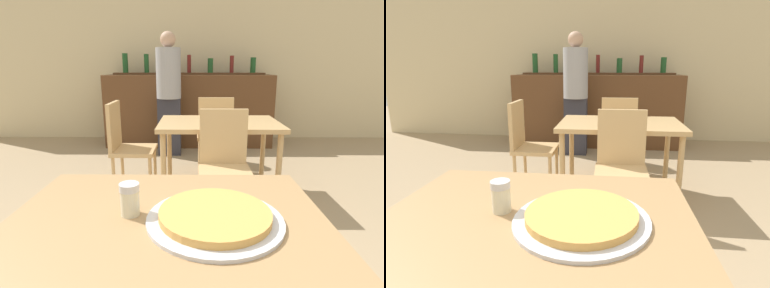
% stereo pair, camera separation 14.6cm
% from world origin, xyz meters
% --- Properties ---
extents(wall_back, '(8.00, 0.05, 2.80)m').
position_xyz_m(wall_back, '(0.00, 4.42, 1.40)').
color(wall_back, beige).
rests_on(wall_back, ground_plane).
extents(dining_table_near, '(1.02, 0.78, 0.78)m').
position_xyz_m(dining_table_near, '(0.00, 0.00, 0.68)').
color(dining_table_near, '#A87F51').
rests_on(dining_table_near, ground_plane).
extents(dining_table_far, '(1.12, 0.74, 0.74)m').
position_xyz_m(dining_table_far, '(0.32, 1.91, 0.66)').
color(dining_table_far, tan).
rests_on(dining_table_far, ground_plane).
extents(bar_counter, '(2.60, 0.56, 1.11)m').
position_xyz_m(bar_counter, '(0.00, 3.92, 0.56)').
color(bar_counter, brown).
rests_on(bar_counter, ground_plane).
extents(bar_back_shelf, '(2.39, 0.24, 0.33)m').
position_xyz_m(bar_back_shelf, '(-0.03, 4.06, 1.19)').
color(bar_back_shelf, brown).
rests_on(bar_back_shelf, bar_counter).
extents(chair_far_side_front, '(0.40, 0.40, 0.92)m').
position_xyz_m(chair_far_side_front, '(0.32, 1.37, 0.53)').
color(chair_far_side_front, tan).
rests_on(chair_far_side_front, ground_plane).
extents(chair_far_side_back, '(0.40, 0.40, 0.92)m').
position_xyz_m(chair_far_side_back, '(0.32, 2.46, 0.53)').
color(chair_far_side_back, tan).
rests_on(chair_far_side_back, ground_plane).
extents(chair_far_side_left, '(0.40, 0.40, 0.92)m').
position_xyz_m(chair_far_side_left, '(-0.57, 1.91, 0.53)').
color(chair_far_side_left, tan).
rests_on(chair_far_side_left, ground_plane).
extents(pizza_tray, '(0.43, 0.43, 0.04)m').
position_xyz_m(pizza_tray, '(0.15, -0.02, 0.79)').
color(pizza_tray, silver).
rests_on(pizza_tray, dining_table_near).
extents(cheese_shaker, '(0.06, 0.06, 0.11)m').
position_xyz_m(cheese_shaker, '(-0.12, 0.02, 0.83)').
color(cheese_shaker, beige).
rests_on(cheese_shaker, dining_table_near).
extents(person_standing, '(0.34, 0.34, 1.70)m').
position_xyz_m(person_standing, '(-0.27, 3.34, 0.92)').
color(person_standing, '#2D2D38').
rests_on(person_standing, ground_plane).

